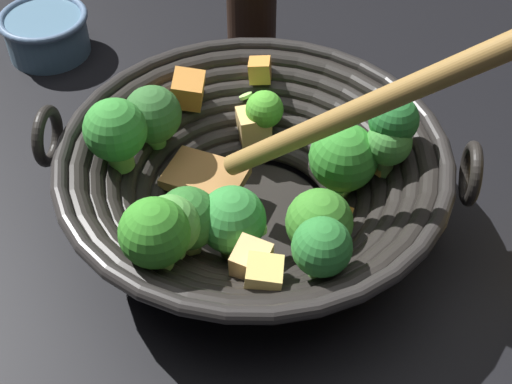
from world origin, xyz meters
name	(u,v)px	position (x,y,z in m)	size (l,w,h in m)	color
ground_plane	(254,220)	(0.00, 0.00, 0.00)	(4.00, 4.00, 0.00)	black
wok	(253,176)	(0.00, 0.00, 0.06)	(0.35, 0.33, 0.27)	black
prep_bowl	(46,32)	(0.36, 0.02, 0.03)	(0.10, 0.10, 0.05)	slate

